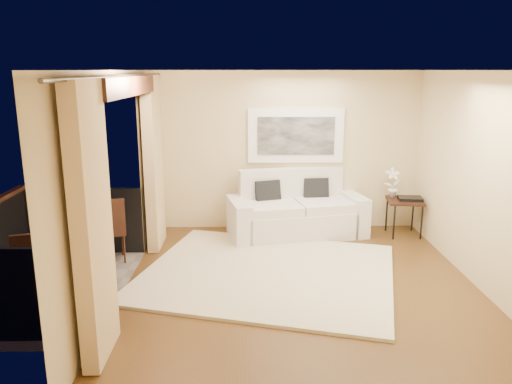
{
  "coord_description": "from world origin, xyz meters",
  "views": [
    {
      "loc": [
        -0.69,
        -5.94,
        2.7
      ],
      "look_at": [
        -0.56,
        0.8,
        1.05
      ],
      "focal_mm": 35.0,
      "sensor_mm": 36.0,
      "label": 1
    }
  ],
  "objects_px": {
    "sofa": "(295,212)",
    "ice_bucket": "(48,232)",
    "balcony_chair_far": "(110,226)",
    "bistro_table": "(57,248)",
    "orchid": "(393,182)",
    "balcony_chair_near": "(34,273)",
    "side_table": "(405,203)"
  },
  "relations": [
    {
      "from": "sofa",
      "to": "ice_bucket",
      "type": "relative_size",
      "value": 11.89
    },
    {
      "from": "sofa",
      "to": "balcony_chair_far",
      "type": "bearing_deg",
      "value": -167.39
    },
    {
      "from": "bistro_table",
      "to": "balcony_chair_far",
      "type": "bearing_deg",
      "value": 71.53
    },
    {
      "from": "orchid",
      "to": "balcony_chair_near",
      "type": "relative_size",
      "value": 0.51
    },
    {
      "from": "sofa",
      "to": "ice_bucket",
      "type": "height_order",
      "value": "sofa"
    },
    {
      "from": "orchid",
      "to": "sofa",
      "type": "bearing_deg",
      "value": -177.62
    },
    {
      "from": "balcony_chair_near",
      "to": "balcony_chair_far",
      "type": "bearing_deg",
      "value": 62.57
    },
    {
      "from": "balcony_chair_far",
      "to": "side_table",
      "type": "bearing_deg",
      "value": 176.2
    },
    {
      "from": "sofa",
      "to": "side_table",
      "type": "distance_m",
      "value": 1.82
    },
    {
      "from": "balcony_chair_far",
      "to": "ice_bucket",
      "type": "xyz_separation_m",
      "value": [
        -0.48,
        -0.97,
        0.23
      ]
    },
    {
      "from": "balcony_chair_far",
      "to": "balcony_chair_near",
      "type": "height_order",
      "value": "balcony_chair_near"
    },
    {
      "from": "ice_bucket",
      "to": "side_table",
      "type": "bearing_deg",
      "value": 22.95
    },
    {
      "from": "bistro_table",
      "to": "balcony_chair_near",
      "type": "distance_m",
      "value": 0.68
    },
    {
      "from": "bistro_table",
      "to": "ice_bucket",
      "type": "distance_m",
      "value": 0.24
    },
    {
      "from": "sofa",
      "to": "orchid",
      "type": "distance_m",
      "value": 1.71
    },
    {
      "from": "orchid",
      "to": "side_table",
      "type": "bearing_deg",
      "value": -43.86
    },
    {
      "from": "orchid",
      "to": "balcony_chair_near",
      "type": "bearing_deg",
      "value": -147.11
    },
    {
      "from": "bistro_table",
      "to": "ice_bucket",
      "type": "height_order",
      "value": "ice_bucket"
    },
    {
      "from": "orchid",
      "to": "balcony_chair_far",
      "type": "height_order",
      "value": "orchid"
    },
    {
      "from": "sofa",
      "to": "side_table",
      "type": "relative_size",
      "value": 3.78
    },
    {
      "from": "bistro_table",
      "to": "side_table",
      "type": "bearing_deg",
      "value": 24.33
    },
    {
      "from": "side_table",
      "to": "orchid",
      "type": "height_order",
      "value": "orchid"
    },
    {
      "from": "side_table",
      "to": "orchid",
      "type": "distance_m",
      "value": 0.39
    },
    {
      "from": "balcony_chair_near",
      "to": "ice_bucket",
      "type": "xyz_separation_m",
      "value": [
        -0.12,
        0.77,
        0.22
      ]
    },
    {
      "from": "ice_bucket",
      "to": "sofa",
      "type": "bearing_deg",
      "value": 34.62
    },
    {
      "from": "sofa",
      "to": "orchid",
      "type": "height_order",
      "value": "orchid"
    },
    {
      "from": "bistro_table",
      "to": "orchid",
      "type": "bearing_deg",
      "value": 26.74
    },
    {
      "from": "side_table",
      "to": "bistro_table",
      "type": "bearing_deg",
      "value": -155.67
    },
    {
      "from": "orchid",
      "to": "balcony_chair_far",
      "type": "bearing_deg",
      "value": -163.14
    },
    {
      "from": "sofa",
      "to": "balcony_chair_near",
      "type": "height_order",
      "value": "sofa"
    },
    {
      "from": "side_table",
      "to": "bistro_table",
      "type": "height_order",
      "value": "bistro_table"
    },
    {
      "from": "balcony_chair_near",
      "to": "side_table",
      "type": "bearing_deg",
      "value": 14.69
    }
  ]
}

